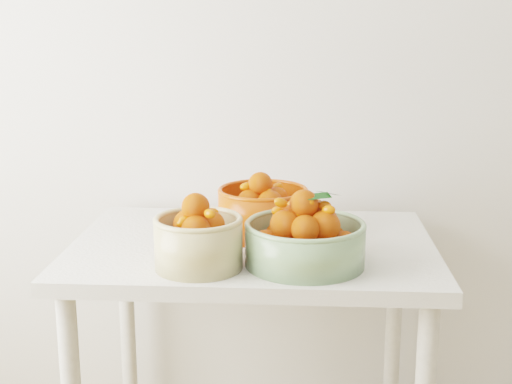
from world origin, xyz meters
TOP-DOWN VIEW (x-y plane):
  - table at (-0.36, 1.60)m, footprint 1.00×0.70m
  - bowl_cream at (-0.48, 1.38)m, footprint 0.28×0.28m
  - bowl_green at (-0.22, 1.42)m, footprint 0.35×0.35m
  - bowl_orange at (-0.34, 1.67)m, footprint 0.32×0.32m

SIDE VIEW (x-z plane):
  - table at x=-0.36m, z-range 0.28..1.03m
  - bowl_green at x=-0.22m, z-range 0.72..0.92m
  - bowl_orange at x=-0.34m, z-range 0.73..0.92m
  - bowl_cream at x=-0.48m, z-range 0.73..0.92m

